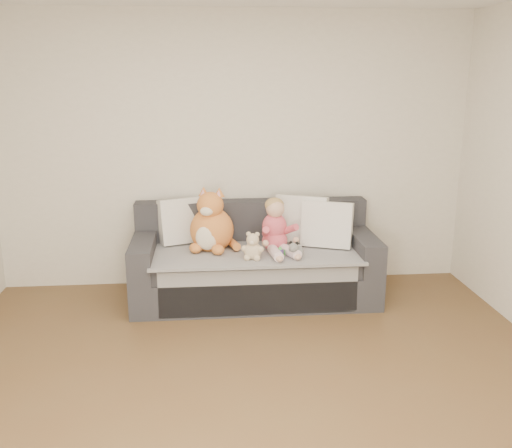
{
  "coord_description": "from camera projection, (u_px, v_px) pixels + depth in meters",
  "views": [
    {
      "loc": [
        -0.28,
        -2.92,
        2.04
      ],
      "look_at": [
        0.15,
        1.87,
        0.75
      ],
      "focal_mm": 40.0,
      "sensor_mm": 36.0,
      "label": 1
    }
  ],
  "objects": [
    {
      "name": "room_shell",
      "position": [
        253.0,
        199.0,
        3.43
      ],
      "size": [
        5.0,
        5.0,
        5.0
      ],
      "color": "brown",
      "rests_on": "ground"
    },
    {
      "name": "sofa",
      "position": [
        254.0,
        265.0,
        5.27
      ],
      "size": [
        2.2,
        0.94,
        0.85
      ],
      "color": "#242428",
      "rests_on": "ground"
    },
    {
      "name": "cushion_left",
      "position": [
        184.0,
        221.0,
        5.35
      ],
      "size": [
        0.5,
        0.35,
        0.44
      ],
      "rotation": [
        0.0,
        0.0,
        0.35
      ],
      "color": "silver",
      "rests_on": "sofa"
    },
    {
      "name": "cushion_right_back",
      "position": [
        301.0,
        219.0,
        5.36
      ],
      "size": [
        0.53,
        0.39,
        0.46
      ],
      "rotation": [
        0.0,
        0.0,
        -0.4
      ],
      "color": "silver",
      "rests_on": "sofa"
    },
    {
      "name": "cushion_right_front",
      "position": [
        327.0,
        224.0,
        5.22
      ],
      "size": [
        0.5,
        0.35,
        0.43
      ],
      "rotation": [
        0.0,
        0.0,
        -0.36
      ],
      "color": "silver",
      "rests_on": "sofa"
    },
    {
      "name": "toddler",
      "position": [
        276.0,
        229.0,
        5.09
      ],
      "size": [
        0.34,
        0.5,
        0.49
      ],
      "rotation": [
        0.0,
        0.0,
        0.23
      ],
      "color": "#DA4D6D",
      "rests_on": "sofa"
    },
    {
      "name": "plush_cat",
      "position": [
        211.0,
        226.0,
        5.13
      ],
      "size": [
        0.46,
        0.42,
        0.6
      ],
      "rotation": [
        0.0,
        0.0,
        -0.33
      ],
      "color": "#C7802C",
      "rests_on": "sofa"
    },
    {
      "name": "teddy_bear",
      "position": [
        253.0,
        248.0,
        4.89
      ],
      "size": [
        0.19,
        0.15,
        0.25
      ],
      "rotation": [
        0.0,
        0.0,
        -0.25
      ],
      "color": "#C7AB8A",
      "rests_on": "sofa"
    },
    {
      "name": "plush_cow",
      "position": [
        295.0,
        250.0,
        4.94
      ],
      "size": [
        0.14,
        0.2,
        0.17
      ],
      "rotation": [
        0.0,
        0.0,
        -0.43
      ],
      "color": "white",
      "rests_on": "sofa"
    },
    {
      "name": "sippy_cup",
      "position": [
        280.0,
        252.0,
        4.94
      ],
      "size": [
        0.09,
        0.06,
        0.1
      ],
      "rotation": [
        0.0,
        0.0,
        0.08
      ],
      "color": "#52348E",
      "rests_on": "sofa"
    }
  ]
}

